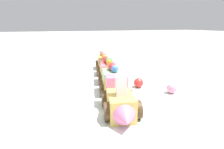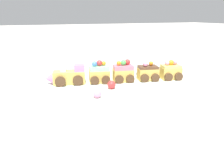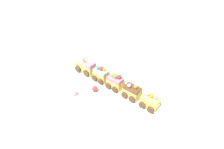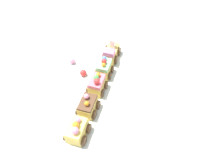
% 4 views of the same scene
% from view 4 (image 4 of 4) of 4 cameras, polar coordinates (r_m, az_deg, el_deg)
% --- Properties ---
extents(ground_plane, '(10.00, 10.00, 0.00)m').
position_cam_4_polar(ground_plane, '(0.66, -2.77, -3.99)').
color(ground_plane, beige).
extents(display_board, '(0.66, 0.39, 0.01)m').
position_cam_4_polar(display_board, '(0.66, -2.79, -3.66)').
color(display_board, silver).
rests_on(display_board, ground_plane).
extents(cake_train_locomotive, '(0.14, 0.08, 0.08)m').
position_cam_4_polar(cake_train_locomotive, '(0.75, -0.05, 7.44)').
color(cake_train_locomotive, '#E0BC56').
rests_on(cake_train_locomotive, display_board).
extents(cake_car_mint, '(0.08, 0.08, 0.08)m').
position_cam_4_polar(cake_car_mint, '(0.67, -2.58, 1.98)').
color(cake_car_mint, '#E0BC56').
rests_on(cake_car_mint, display_board).
extents(cake_car_strawberry, '(0.08, 0.08, 0.08)m').
position_cam_4_polar(cake_car_strawberry, '(0.62, -4.90, -3.33)').
color(cake_car_strawberry, '#E0BC56').
rests_on(cake_car_strawberry, display_board).
extents(cake_car_chocolate, '(0.08, 0.08, 0.07)m').
position_cam_4_polar(cake_car_chocolate, '(0.57, -7.84, -10.14)').
color(cake_car_chocolate, '#E0BC56').
rests_on(cake_car_chocolate, display_board).
extents(cake_car_lemon, '(0.08, 0.08, 0.07)m').
position_cam_4_polar(cake_car_lemon, '(0.54, -11.31, -17.44)').
color(cake_car_lemon, '#E0BC56').
rests_on(cake_car_lemon, display_board).
extents(gumball_red, '(0.03, 0.03, 0.03)m').
position_cam_4_polar(gumball_red, '(0.69, -9.37, 0.53)').
color(gumball_red, red).
rests_on(gumball_red, display_board).
extents(gumball_pink, '(0.02, 0.02, 0.02)m').
position_cam_4_polar(gumball_pink, '(0.75, -12.85, 4.33)').
color(gumball_pink, pink).
rests_on(gumball_pink, display_board).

